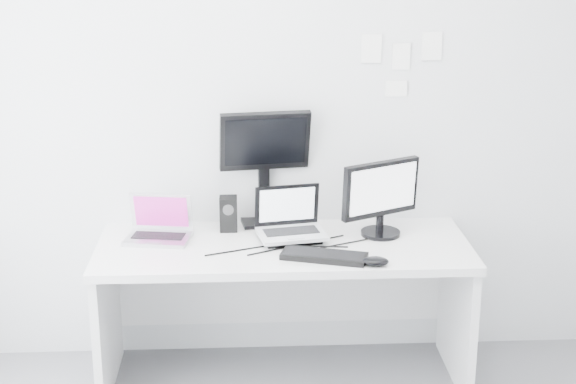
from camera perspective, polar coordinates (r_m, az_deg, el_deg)
The scene contains 13 objects.
back_wall at distance 4.31m, azimuth -0.52°, elevation 5.91°, with size 3.60×3.60×0.00m, color silver.
desk at distance 4.29m, azimuth -0.28°, elevation -8.04°, with size 1.80×0.70×0.73m, color silver.
macbook at distance 4.20m, azimuth -8.69°, elevation -1.73°, with size 0.31×0.23×0.23m, color #AAABAF.
speaker at distance 4.32m, azimuth -3.97°, elevation -1.45°, with size 0.09×0.09×0.18m, color black.
dell_laptop at distance 4.15m, azimuth 0.26°, elevation -1.53°, with size 0.32×0.25×0.27m, color silver.
rear_monitor at distance 4.34m, azimuth -1.57°, elevation 1.72°, with size 0.45×0.16×0.61m, color black.
samsung_monitor at distance 4.23m, azimuth 6.23°, elevation -0.36°, with size 0.43×0.20×0.39m, color black.
keyboard at distance 3.97m, azimuth 2.41°, elevation -4.27°, with size 0.39×0.14×0.03m, color black.
mouse at distance 3.91m, azimuth 5.82°, elevation -4.60°, with size 0.12×0.08×0.04m, color black.
wall_note_0 at distance 4.30m, azimuth 5.55°, elevation 9.45°, with size 0.10×0.00×0.14m, color white.
wall_note_1 at distance 4.33m, azimuth 7.52°, elevation 8.91°, with size 0.09×0.00×0.13m, color white.
wall_note_2 at distance 4.36m, azimuth 9.52°, elevation 9.53°, with size 0.10×0.00×0.14m, color white.
wall_note_3 at distance 4.36m, azimuth 7.18°, elevation 6.83°, with size 0.11×0.00×0.08m, color white.
Camera 1 is at (-0.18, -2.62, 2.21)m, focal length 53.59 mm.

